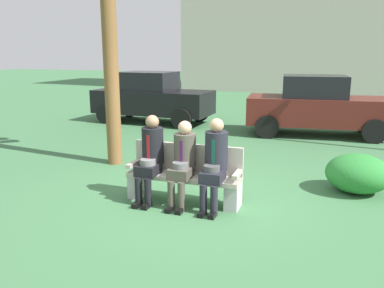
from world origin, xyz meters
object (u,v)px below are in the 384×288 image
seated_man_middle (183,159)px  parked_car_near (152,98)px  shrub_near_bench (358,173)px  parked_car_far (317,106)px  seated_man_left (151,154)px  park_bench (185,176)px  seated_man_right (215,160)px

seated_man_middle → parked_car_near: size_ratio=0.33×
shrub_near_bench → parked_car_far: 4.81m
seated_man_left → park_bench: bearing=13.4°
park_bench → seated_man_middle: size_ratio=1.38×
parked_car_far → seated_man_left: bearing=-110.3°
shrub_near_bench → parked_car_far: bearing=100.2°
seated_man_middle → seated_man_right: size_ratio=0.95×
park_bench → seated_man_right: seated_man_right is taller
parked_car_far → seated_man_right: bearing=-101.3°
shrub_near_bench → park_bench: bearing=-152.9°
park_bench → parked_car_far: bearing=73.8°
seated_man_middle → shrub_near_bench: seated_man_middle is taller
seated_man_middle → parked_car_far: 6.40m
park_bench → seated_man_right: bearing=-13.5°
seated_man_right → seated_man_middle: bearing=-179.3°
seated_man_left → parked_car_near: parked_car_near is taller
seated_man_left → parked_car_far: (2.27, 6.16, 0.09)m
seated_man_middle → parked_car_far: bearing=74.3°
seated_man_right → parked_car_near: (-4.03, 6.53, 0.09)m
seated_man_left → parked_car_far: size_ratio=0.33×
shrub_near_bench → parked_car_near: parked_car_near is taller
parked_car_near → seated_man_left: bearing=-65.4°
seated_man_left → shrub_near_bench: seated_man_left is taller
seated_man_middle → seated_man_right: seated_man_right is taller
parked_car_near → shrub_near_bench: bearing=-39.7°
seated_man_right → shrub_near_bench: seated_man_right is taller
seated_man_left → seated_man_middle: seated_man_left is taller
seated_man_left → parked_car_near: (-2.99, 6.53, 0.09)m
seated_man_left → parked_car_far: bearing=69.7°
seated_man_right → parked_car_near: parked_car_near is taller
parked_car_near → parked_car_far: same height
seated_man_middle → shrub_near_bench: (2.58, 1.46, -0.39)m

